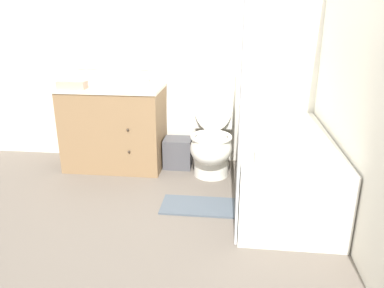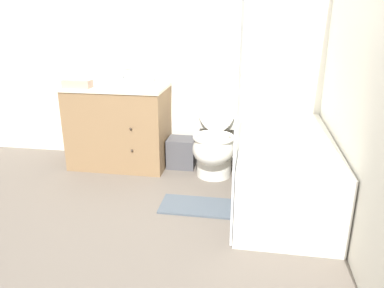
% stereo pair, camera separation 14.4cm
% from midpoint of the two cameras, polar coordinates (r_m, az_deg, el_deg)
% --- Properties ---
extents(ground_plane, '(14.00, 14.00, 0.00)m').
position_cam_midpoint_polar(ground_plane, '(2.59, -3.75, -15.89)').
color(ground_plane, '#6B6056').
extents(wall_back, '(8.00, 0.06, 2.50)m').
position_cam_midpoint_polar(wall_back, '(3.80, 1.75, 15.71)').
color(wall_back, white).
rests_on(wall_back, ground_plane).
extents(wall_right, '(0.05, 2.68, 2.50)m').
position_cam_midpoint_polar(wall_right, '(3.00, 24.57, 13.02)').
color(wall_right, white).
rests_on(wall_right, ground_plane).
extents(vanity_cabinet, '(0.98, 0.58, 0.83)m').
position_cam_midpoint_polar(vanity_cabinet, '(3.84, -9.96, 2.86)').
color(vanity_cabinet, olive).
rests_on(vanity_cabinet, ground_plane).
extents(sink_faucet, '(0.14, 0.12, 0.12)m').
position_cam_midpoint_polar(sink_faucet, '(3.92, -9.38, 9.83)').
color(sink_faucet, silver).
rests_on(sink_faucet, vanity_cabinet).
extents(toilet, '(0.39, 0.70, 0.88)m').
position_cam_midpoint_polar(toilet, '(3.57, 4.63, 0.43)').
color(toilet, silver).
rests_on(toilet, ground_plane).
extents(bathtub, '(0.73, 1.58, 0.55)m').
position_cam_midpoint_polar(bathtub, '(3.21, 15.04, -3.62)').
color(bathtub, silver).
rests_on(bathtub, ground_plane).
extents(shower_curtain, '(0.02, 0.51, 1.96)m').
position_cam_midpoint_polar(shower_curtain, '(2.49, 8.75, 7.31)').
color(shower_curtain, white).
rests_on(shower_curtain, ground_plane).
extents(wastebasket, '(0.28, 0.24, 0.30)m').
position_cam_midpoint_polar(wastebasket, '(3.80, -0.50, -1.31)').
color(wastebasket, '#4C4C51').
rests_on(wastebasket, ground_plane).
extents(tissue_box, '(0.13, 0.12, 0.11)m').
position_cam_midpoint_polar(tissue_box, '(3.81, -5.93, 9.86)').
color(tissue_box, white).
rests_on(tissue_box, vanity_cabinet).
extents(hand_towel_folded, '(0.26, 0.12, 0.07)m').
position_cam_midpoint_polar(hand_towel_folded, '(3.70, -15.98, 8.81)').
color(hand_towel_folded, tan).
rests_on(hand_towel_folded, vanity_cabinet).
extents(bath_towel_folded, '(0.28, 0.20, 0.09)m').
position_cam_midpoint_polar(bath_towel_folded, '(2.53, 13.88, -2.02)').
color(bath_towel_folded, white).
rests_on(bath_towel_folded, bathtub).
extents(bath_mat, '(0.60, 0.32, 0.02)m').
position_cam_midpoint_polar(bath_mat, '(3.08, 2.18, -9.45)').
color(bath_mat, '#4C5660').
rests_on(bath_mat, ground_plane).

